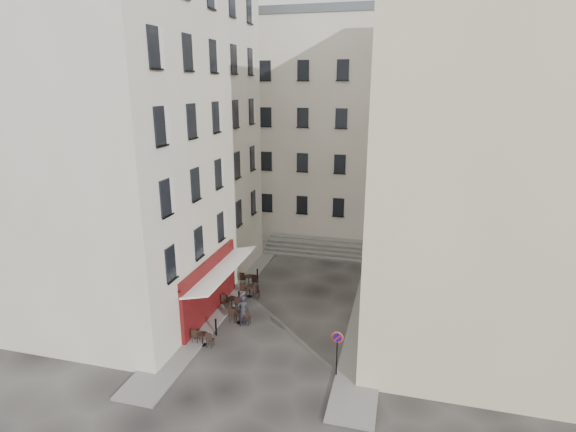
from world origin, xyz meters
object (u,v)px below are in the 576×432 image
(bistro_table_a, at_px, (203,338))
(bistro_table_b, at_px, (240,316))
(no_parking_sign, at_px, (337,346))
(pedestrian, at_px, (243,310))

(bistro_table_a, bearing_deg, bistro_table_b, 68.17)
(no_parking_sign, height_order, pedestrian, no_parking_sign)
(bistro_table_b, xyz_separation_m, pedestrian, (0.26, -0.15, 0.47))
(bistro_table_b, relative_size, pedestrian, 0.68)
(bistro_table_a, bearing_deg, no_parking_sign, -6.94)
(bistro_table_b, height_order, pedestrian, pedestrian)
(bistro_table_a, relative_size, pedestrian, 0.65)
(bistro_table_a, xyz_separation_m, pedestrian, (1.30, 2.46, 0.48))
(pedestrian, bearing_deg, bistro_table_a, 33.16)
(bistro_table_a, distance_m, pedestrian, 2.82)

